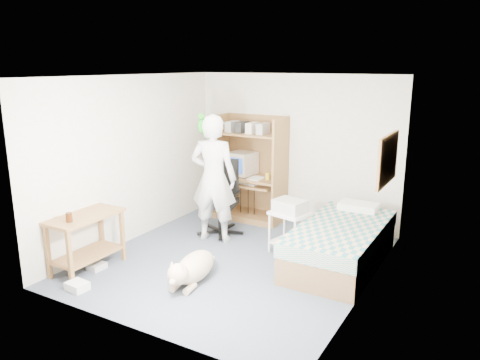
{
  "coord_description": "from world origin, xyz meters",
  "views": [
    {
      "loc": [
        3.07,
        -5.19,
        2.65
      ],
      "look_at": [
        -0.14,
        0.39,
        1.05
      ],
      "focal_mm": 35.0,
      "sensor_mm": 36.0,
      "label": 1
    }
  ],
  "objects_px": {
    "bed": "(341,244)",
    "dog": "(193,268)",
    "office_chair": "(221,208)",
    "person": "(214,179)",
    "side_desk": "(86,234)",
    "printer_cart": "(289,226)",
    "computer_hutch": "(251,173)"
  },
  "relations": [
    {
      "from": "bed",
      "to": "office_chair",
      "type": "xyz_separation_m",
      "value": [
        -2.06,
        0.24,
        0.13
      ]
    },
    {
      "from": "dog",
      "to": "computer_hutch",
      "type": "bearing_deg",
      "value": 95.13
    },
    {
      "from": "computer_hutch",
      "to": "side_desk",
      "type": "distance_m",
      "value": 3.08
    },
    {
      "from": "bed",
      "to": "printer_cart",
      "type": "distance_m",
      "value": 0.77
    },
    {
      "from": "side_desk",
      "to": "person",
      "type": "relative_size",
      "value": 0.52
    },
    {
      "from": "bed",
      "to": "dog",
      "type": "xyz_separation_m",
      "value": [
        -1.42,
        -1.44,
        -0.1
      ]
    },
    {
      "from": "office_chair",
      "to": "person",
      "type": "xyz_separation_m",
      "value": [
        0.07,
        -0.31,
        0.55
      ]
    },
    {
      "from": "side_desk",
      "to": "dog",
      "type": "distance_m",
      "value": 1.51
    },
    {
      "from": "bed",
      "to": "person",
      "type": "height_order",
      "value": "person"
    },
    {
      "from": "dog",
      "to": "office_chair",
      "type": "bearing_deg",
      "value": 103.06
    },
    {
      "from": "dog",
      "to": "printer_cart",
      "type": "xyz_separation_m",
      "value": [
        0.66,
        1.45,
        0.22
      ]
    },
    {
      "from": "dog",
      "to": "person",
      "type": "bearing_deg",
      "value": 104.93
    },
    {
      "from": "person",
      "to": "dog",
      "type": "height_order",
      "value": "person"
    },
    {
      "from": "office_chair",
      "to": "printer_cart",
      "type": "relative_size",
      "value": 1.91
    },
    {
      "from": "person",
      "to": "computer_hutch",
      "type": "bearing_deg",
      "value": -103.98
    },
    {
      "from": "side_desk",
      "to": "bed",
      "type": "bearing_deg",
      "value": 32.5
    },
    {
      "from": "person",
      "to": "dog",
      "type": "bearing_deg",
      "value": 98.0
    },
    {
      "from": "computer_hutch",
      "to": "office_chair",
      "type": "relative_size",
      "value": 1.54
    },
    {
      "from": "office_chair",
      "to": "printer_cart",
      "type": "xyz_separation_m",
      "value": [
        1.29,
        -0.23,
        -0.01
      ]
    },
    {
      "from": "bed",
      "to": "computer_hutch",
      "type": "bearing_deg",
      "value": 150.71
    },
    {
      "from": "bed",
      "to": "side_desk",
      "type": "xyz_separation_m",
      "value": [
        -2.85,
        -1.82,
        0.21
      ]
    },
    {
      "from": "computer_hutch",
      "to": "bed",
      "type": "height_order",
      "value": "computer_hutch"
    },
    {
      "from": "computer_hutch",
      "to": "printer_cart",
      "type": "distance_m",
      "value": 1.71
    },
    {
      "from": "bed",
      "to": "office_chair",
      "type": "distance_m",
      "value": 2.07
    },
    {
      "from": "computer_hutch",
      "to": "bed",
      "type": "bearing_deg",
      "value": -29.29
    },
    {
      "from": "printer_cart",
      "to": "computer_hutch",
      "type": "bearing_deg",
      "value": 151.29
    },
    {
      "from": "computer_hutch",
      "to": "side_desk",
      "type": "relative_size",
      "value": 1.8
    },
    {
      "from": "computer_hutch",
      "to": "bed",
      "type": "distance_m",
      "value": 2.35
    },
    {
      "from": "computer_hutch",
      "to": "bed",
      "type": "relative_size",
      "value": 0.89
    },
    {
      "from": "computer_hutch",
      "to": "office_chair",
      "type": "distance_m",
      "value": 0.97
    },
    {
      "from": "person",
      "to": "dog",
      "type": "relative_size",
      "value": 1.71
    },
    {
      "from": "dog",
      "to": "side_desk",
      "type": "bearing_deg",
      "value": -172.68
    }
  ]
}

